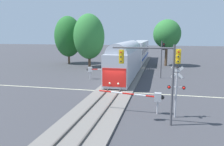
% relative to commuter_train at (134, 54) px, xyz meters
% --- Properties ---
extents(ground_plane, '(220.00, 220.00, 0.00)m').
position_rel_commuter_train_xyz_m(ground_plane, '(-0.00, -18.18, -2.79)').
color(ground_plane, '#3D3D42').
extents(road_centre_stripe, '(44.00, 0.20, 0.01)m').
position_rel_commuter_train_xyz_m(road_centre_stripe, '(-0.00, -18.18, -2.78)').
color(road_centre_stripe, beige).
rests_on(road_centre_stripe, ground).
extents(railway_track, '(4.40, 80.00, 0.32)m').
position_rel_commuter_train_xyz_m(railway_track, '(-0.00, -18.18, -2.69)').
color(railway_track, slate).
rests_on(railway_track, ground).
extents(commuter_train, '(3.04, 39.64, 5.16)m').
position_rel_commuter_train_xyz_m(commuter_train, '(0.00, 0.00, 0.00)').
color(commuter_train, '#B2B7C1').
rests_on(commuter_train, railway_track).
extents(crossing_gate_near, '(5.52, 0.40, 1.80)m').
position_rel_commuter_train_xyz_m(crossing_gate_near, '(4.42, -24.50, -1.37)').
color(crossing_gate_near, '#B7B7BC').
rests_on(crossing_gate_near, ground).
extents(crossing_signal_mast, '(1.36, 0.44, 4.21)m').
position_rel_commuter_train_xyz_m(crossing_signal_mast, '(6.38, -24.97, -0.22)').
color(crossing_signal_mast, '#B2B2B7').
rests_on(crossing_signal_mast, ground).
extents(crossing_gate_far, '(6.42, 0.40, 1.83)m').
position_rel_commuter_train_xyz_m(crossing_gate_far, '(-4.22, -11.87, -1.36)').
color(crossing_gate_far, '#B7B7BC').
rests_on(crossing_gate_far, ground).
extents(traffic_signal_far_side, '(0.53, 0.38, 5.57)m').
position_rel_commuter_train_xyz_m(traffic_signal_far_side, '(5.30, -8.90, 0.94)').
color(traffic_signal_far_side, '#4C4C51').
rests_on(traffic_signal_far_side, ground).
extents(traffic_signal_near_right, '(4.78, 0.38, 5.84)m').
position_rel_commuter_train_xyz_m(traffic_signal_near_right, '(4.78, -26.67, 1.62)').
color(traffic_signal_near_right, '#4C4C51').
rests_on(traffic_signal_near_right, ground).
extents(oak_behind_train, '(6.10, 6.10, 10.53)m').
position_rel_commuter_train_xyz_m(oak_behind_train, '(-8.88, -0.50, 3.31)').
color(oak_behind_train, brown).
rests_on(oak_behind_train, ground).
extents(elm_centre_background, '(5.64, 5.64, 9.58)m').
position_rel_commuter_train_xyz_m(elm_centre_background, '(6.14, 5.05, 3.80)').
color(elm_centre_background, brown).
rests_on(elm_centre_background, ground).
extents(pine_left_background, '(6.08, 6.08, 10.55)m').
position_rel_commuter_train_xyz_m(pine_left_background, '(-15.28, 4.09, 3.25)').
color(pine_left_background, brown).
rests_on(pine_left_background, ground).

